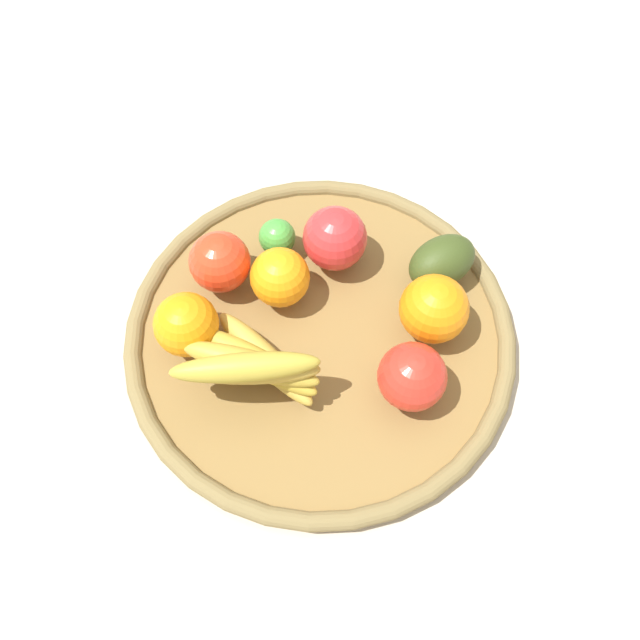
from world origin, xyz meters
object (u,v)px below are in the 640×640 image
orange_1 (434,309)px  orange_2 (280,277)px  apple_0 (220,262)px  apple_2 (412,377)px  apple_1 (335,238)px  avocado (442,262)px  banana_bunch (253,364)px  orange_0 (186,325)px  lime_0 (277,237)px

orange_1 → orange_2: 0.18m
apple_0 → apple_2: 0.27m
apple_1 → avocado: (0.07, 0.11, -0.01)m
banana_bunch → apple_0: bearing=179.0°
banana_bunch → apple_2: banana_bunch is taller
apple_2 → avocado: size_ratio=0.86×
banana_bunch → apple_0: banana_bunch is taller
apple_0 → apple_1: bearing=83.7°
apple_1 → apple_2: bearing=4.4°
apple_1 → apple_2: (0.20, 0.02, -0.00)m
apple_1 → avocado: bearing=58.3°
orange_1 → avocado: orange_1 is taller
banana_bunch → orange_1: banana_bunch is taller
banana_bunch → orange_0: (-0.08, -0.06, -0.01)m
apple_2 → lime_0: bearing=-161.8°
orange_1 → apple_2: bearing=-39.6°
orange_0 → orange_2: orange_0 is taller
orange_1 → avocado: bearing=146.9°
orange_2 → avocado: bearing=78.1°
apple_0 → lime_0: 0.08m
apple_2 → orange_0: apple_2 is taller
banana_bunch → orange_0: banana_bunch is taller
banana_bunch → orange_2: banana_bunch is taller
orange_1 → apple_0: (-0.15, -0.21, -0.00)m
orange_0 → orange_1: bearing=74.1°
orange_0 → orange_2: 0.12m
apple_1 → orange_2: size_ratio=1.11×
avocado → apple_2: bearing=-36.6°
orange_0 → orange_2: (-0.03, 0.12, -0.00)m
lime_0 → orange_0: 0.17m
banana_bunch → lime_0: 0.19m
orange_1 → apple_0: bearing=-124.7°
apple_2 → avocado: 0.16m
lime_0 → avocado: size_ratio=0.52×
orange_1 → orange_2: orange_1 is taller
apple_0 → orange_2: bearing=54.1°
apple_1 → orange_1: 0.15m
orange_2 → orange_1: bearing=55.9°
banana_bunch → apple_2: bearing=66.2°
apple_2 → orange_2: size_ratio=1.07×
apple_2 → orange_0: size_ratio=1.02×
orange_1 → orange_2: (-0.10, -0.15, -0.00)m
apple_1 → apple_0: (-0.02, -0.14, -0.00)m
banana_bunch → avocado: (-0.06, 0.26, -0.01)m
banana_bunch → apple_0: size_ratio=2.16×
apple_1 → lime_0: 0.07m
orange_1 → avocado: 0.07m
apple_1 → lime_0: bearing=-120.7°
apple_2 → orange_2: apple_2 is taller
banana_bunch → avocado: size_ratio=1.81×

